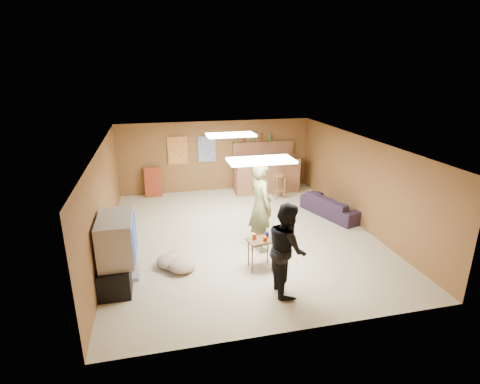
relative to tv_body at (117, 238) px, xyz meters
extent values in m
plane|color=#BEB491|center=(2.65, 1.50, -0.90)|extent=(7.00, 7.00, 0.00)
cube|color=silver|center=(2.65, 1.50, 1.30)|extent=(6.00, 7.00, 0.02)
cube|color=brown|center=(2.65, 5.00, 0.20)|extent=(6.00, 0.02, 2.20)
cube|color=brown|center=(2.65, -2.00, 0.20)|extent=(6.00, 0.02, 2.20)
cube|color=brown|center=(-0.35, 1.50, 0.20)|extent=(0.02, 7.00, 2.20)
cube|color=brown|center=(5.65, 1.50, 0.20)|extent=(0.02, 7.00, 2.20)
cube|color=black|center=(-0.07, 0.00, -0.65)|extent=(0.55, 1.30, 0.50)
cube|color=#B2B2B7|center=(0.15, 0.00, -0.75)|extent=(0.35, 0.50, 0.08)
cube|color=#B2B2B7|center=(0.00, 0.00, 0.00)|extent=(0.60, 1.10, 0.80)
cube|color=navy|center=(0.31, 0.00, 0.00)|extent=(0.02, 0.95, 0.65)
cube|color=brown|center=(4.15, 4.45, -0.35)|extent=(2.00, 0.60, 1.10)
cube|color=#422B15|center=(4.15, 4.20, 0.20)|extent=(2.10, 0.12, 0.05)
cube|color=brown|center=(4.15, 4.90, 0.60)|extent=(2.00, 0.18, 0.05)
cube|color=brown|center=(4.15, 4.92, 0.30)|extent=(2.00, 0.14, 0.60)
cube|color=#BF3F26|center=(1.45, 4.96, 0.45)|extent=(0.60, 0.03, 0.85)
cube|color=#334C99|center=(2.35, 4.96, 0.45)|extent=(0.55, 0.03, 0.80)
cube|color=#95351B|center=(0.65, 4.80, -0.45)|extent=(0.50, 0.26, 0.91)
cube|color=white|center=(2.65, 0.00, 1.27)|extent=(1.20, 0.60, 0.04)
cube|color=white|center=(2.65, 2.70, 1.27)|extent=(1.20, 0.60, 0.04)
imported|color=brown|center=(2.87, 0.73, 0.09)|extent=(0.59, 0.79, 1.98)
imported|color=black|center=(2.87, -0.93, -0.07)|extent=(0.67, 0.84, 1.65)
imported|color=black|center=(5.28, 2.14, -0.64)|extent=(1.24, 1.94, 0.53)
cube|color=#422B15|center=(2.64, -0.10, -0.59)|extent=(0.54, 0.46, 0.62)
cylinder|color=red|center=(2.53, -0.06, -0.22)|extent=(0.11, 0.11, 0.11)
cylinder|color=red|center=(2.70, -0.20, -0.22)|extent=(0.09, 0.09, 0.10)
cylinder|color=navy|center=(2.80, 0.00, -0.22)|extent=(0.09, 0.09, 0.10)
ellipsoid|color=tan|center=(1.13, 0.16, -0.77)|extent=(0.67, 0.67, 0.25)
ellipsoid|color=tan|center=(1.11, 0.67, -0.81)|extent=(0.55, 0.55, 0.19)
ellipsoid|color=tan|center=(0.92, 0.38, -0.78)|extent=(0.58, 0.58, 0.25)
camera|label=1|loc=(0.78, -6.38, 2.92)|focal=28.00mm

